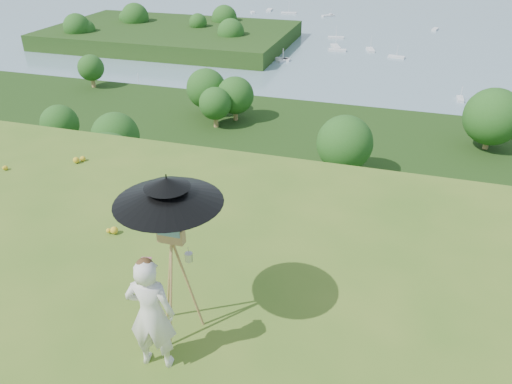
% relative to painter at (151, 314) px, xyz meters
% --- Properties ---
extents(forest_slope, '(140.00, 56.00, 22.00)m').
position_rel_painter_xyz_m(forest_slope, '(-0.92, 34.26, -29.79)').
color(forest_slope, black).
rests_on(forest_slope, bay_water).
extents(shoreline_tier, '(170.00, 28.00, 8.00)m').
position_rel_painter_xyz_m(shoreline_tier, '(-0.92, 74.26, -36.79)').
color(shoreline_tier, gray).
rests_on(shoreline_tier, bay_water).
extents(bay_water, '(700.00, 700.00, 0.00)m').
position_rel_painter_xyz_m(bay_water, '(-0.92, 239.26, -34.79)').
color(bay_water, '#7497A5').
rests_on(bay_water, ground).
extents(peninsula, '(90.00, 60.00, 12.00)m').
position_rel_painter_xyz_m(peninsula, '(-75.92, 154.26, -29.79)').
color(peninsula, black).
rests_on(peninsula, bay_water).
extents(slope_trees, '(110.00, 50.00, 6.00)m').
position_rel_painter_xyz_m(slope_trees, '(-0.92, 34.26, -15.79)').
color(slope_trees, '#225018').
rests_on(slope_trees, forest_slope).
extents(harbor_town, '(110.00, 22.00, 5.00)m').
position_rel_painter_xyz_m(harbor_town, '(-0.92, 74.26, -30.29)').
color(harbor_town, silver).
rests_on(harbor_town, shoreline_tier).
extents(moored_boats, '(140.00, 140.00, 0.70)m').
position_rel_painter_xyz_m(moored_boats, '(-13.42, 160.26, -34.44)').
color(moored_boats, silver).
rests_on(moored_boats, bay_water).
extents(wildflowers, '(10.00, 10.50, 0.12)m').
position_rel_painter_xyz_m(wildflowers, '(-0.92, -0.49, -0.73)').
color(wildflowers, gold).
rests_on(wildflowers, ground).
extents(painter, '(0.63, 0.46, 1.57)m').
position_rel_painter_xyz_m(painter, '(0.00, 0.00, 0.00)').
color(painter, silver).
rests_on(painter, ground).
extents(field_easel, '(0.67, 0.67, 1.75)m').
position_rel_painter_xyz_m(field_easel, '(0.03, 0.61, 0.09)').
color(field_easel, olive).
rests_on(field_easel, ground).
extents(sun_umbrella, '(1.37, 1.37, 0.87)m').
position_rel_painter_xyz_m(sun_umbrella, '(0.03, 0.64, 1.09)').
color(sun_umbrella, black).
rests_on(sun_umbrella, field_easel).
extents(painter_cap, '(0.25, 0.28, 0.10)m').
position_rel_painter_xyz_m(painter_cap, '(0.00, 0.00, 0.74)').
color(painter_cap, '#BF6877').
rests_on(painter_cap, painter).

